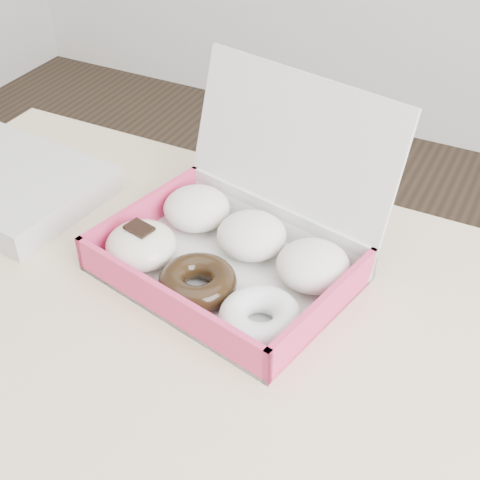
% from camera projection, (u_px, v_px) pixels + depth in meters
% --- Properties ---
extents(table, '(1.20, 0.80, 0.75)m').
position_uv_depth(table, '(195.00, 383.00, 0.87)').
color(table, tan).
rests_on(table, ground).
extents(donut_box, '(0.38, 0.36, 0.24)m').
position_uv_depth(donut_box, '(233.00, 245.00, 0.92)').
color(donut_box, silver).
rests_on(donut_box, table).
extents(newspapers, '(0.30, 0.25, 0.04)m').
position_uv_depth(newspapers, '(9.00, 185.00, 1.06)').
color(newspapers, beige).
rests_on(newspapers, table).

